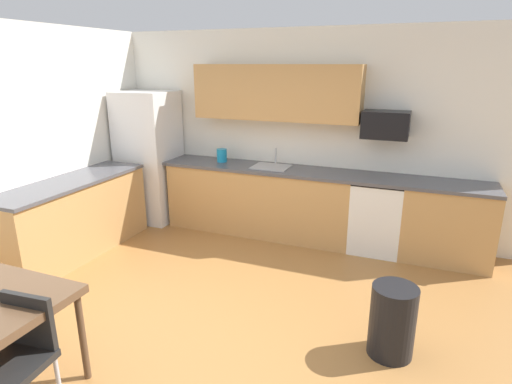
% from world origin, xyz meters
% --- Properties ---
extents(ground_plane, '(12.00, 12.00, 0.00)m').
position_xyz_m(ground_plane, '(0.00, 0.00, 0.00)').
color(ground_plane, '#9E6B38').
extents(wall_back, '(5.80, 0.10, 2.70)m').
position_xyz_m(wall_back, '(0.00, 2.65, 1.35)').
color(wall_back, white).
rests_on(wall_back, ground).
extents(cabinet_run_back, '(2.55, 0.60, 0.90)m').
position_xyz_m(cabinet_run_back, '(-0.48, 2.30, 0.45)').
color(cabinet_run_back, tan).
rests_on(cabinet_run_back, ground).
extents(cabinet_run_back_right, '(1.00, 0.60, 0.90)m').
position_xyz_m(cabinet_run_back_right, '(1.90, 2.30, 0.45)').
color(cabinet_run_back_right, tan).
rests_on(cabinet_run_back_right, ground).
extents(cabinet_run_left, '(0.60, 2.00, 0.90)m').
position_xyz_m(cabinet_run_left, '(-2.30, 0.80, 0.45)').
color(cabinet_run_left, tan).
rests_on(cabinet_run_left, ground).
extents(countertop_back, '(4.80, 0.64, 0.04)m').
position_xyz_m(countertop_back, '(0.00, 2.30, 0.92)').
color(countertop_back, '#4C4C51').
rests_on(countertop_back, cabinet_run_back).
extents(countertop_left, '(0.64, 2.00, 0.04)m').
position_xyz_m(countertop_left, '(-2.30, 0.80, 0.92)').
color(countertop_left, '#4C4C51').
rests_on(countertop_left, cabinet_run_left).
extents(upper_cabinets_back, '(2.20, 0.34, 0.70)m').
position_xyz_m(upper_cabinets_back, '(-0.30, 2.43, 1.90)').
color(upper_cabinets_back, tan).
extents(refrigerator, '(0.76, 0.70, 1.88)m').
position_xyz_m(refrigerator, '(-2.18, 2.22, 0.94)').
color(refrigerator, white).
rests_on(refrigerator, ground).
extents(oven_range, '(0.60, 0.60, 0.91)m').
position_xyz_m(oven_range, '(1.10, 2.30, 0.46)').
color(oven_range, white).
rests_on(oven_range, ground).
extents(microwave, '(0.54, 0.36, 0.32)m').
position_xyz_m(microwave, '(1.10, 2.40, 1.56)').
color(microwave, black).
extents(sink_basin, '(0.48, 0.40, 0.14)m').
position_xyz_m(sink_basin, '(-0.31, 2.30, 0.88)').
color(sink_basin, '#A5A8AD').
rests_on(sink_basin, countertop_back).
extents(sink_faucet, '(0.02, 0.02, 0.24)m').
position_xyz_m(sink_faucet, '(-0.31, 2.48, 1.04)').
color(sink_faucet, '#B2B5BA').
rests_on(sink_faucet, countertop_back).
extents(chair_near_table, '(0.43, 0.43, 0.85)m').
position_xyz_m(chair_near_table, '(-0.71, -1.28, 0.50)').
color(chair_near_table, black).
rests_on(chair_near_table, ground).
extents(trash_bin, '(0.36, 0.36, 0.60)m').
position_xyz_m(trash_bin, '(1.46, 0.28, 0.30)').
color(trash_bin, black).
rests_on(trash_bin, ground).
extents(kettle, '(0.14, 0.14, 0.20)m').
position_xyz_m(kettle, '(-1.06, 2.35, 1.02)').
color(kettle, '#198CBF').
rests_on(kettle, countertop_back).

